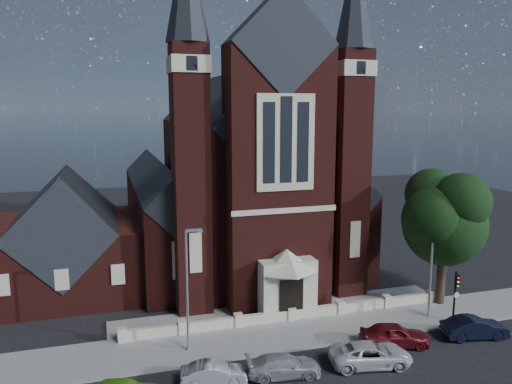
{
  "coord_description": "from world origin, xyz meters",
  "views": [
    {
      "loc": [
        -12.6,
        -25.84,
        15.45
      ],
      "look_at": [
        -1.0,
        12.0,
        8.79
      ],
      "focal_mm": 35.0,
      "sensor_mm": 36.0,
      "label": 1
    }
  ],
  "objects_px": {
    "parish_hall": "(66,245)",
    "car_silver_a": "(214,373)",
    "street_lamp_right": "(433,258)",
    "car_navy": "(475,328)",
    "car_white_suv": "(370,354)",
    "street_tree": "(448,220)",
    "street_lamp_left": "(188,283)",
    "traffic_signal": "(456,291)",
    "car_silver_b": "(283,366)",
    "car_dark_red": "(395,335)",
    "church": "(234,180)"
  },
  "relations": [
    {
      "from": "parish_hall",
      "to": "street_tree",
      "type": "relative_size",
      "value": 1.14
    },
    {
      "from": "traffic_signal",
      "to": "car_white_suv",
      "type": "distance_m",
      "value": 9.5
    },
    {
      "from": "car_silver_a",
      "to": "car_navy",
      "type": "xyz_separation_m",
      "value": [
        18.19,
        0.4,
        0.11
      ]
    },
    {
      "from": "street_lamp_left",
      "to": "car_silver_a",
      "type": "xyz_separation_m",
      "value": [
        0.67,
        -4.14,
        -3.98
      ]
    },
    {
      "from": "parish_hall",
      "to": "car_silver_a",
      "type": "height_order",
      "value": "parish_hall"
    },
    {
      "from": "car_white_suv",
      "to": "car_silver_b",
      "type": "bearing_deg",
      "value": 96.88
    },
    {
      "from": "traffic_signal",
      "to": "car_silver_b",
      "type": "height_order",
      "value": "traffic_signal"
    },
    {
      "from": "car_white_suv",
      "to": "church",
      "type": "bearing_deg",
      "value": 16.35
    },
    {
      "from": "church",
      "to": "street_tree",
      "type": "relative_size",
      "value": 3.26
    },
    {
      "from": "street_lamp_left",
      "to": "car_dark_red",
      "type": "bearing_deg",
      "value": -13.58
    },
    {
      "from": "parish_hall",
      "to": "street_lamp_left",
      "type": "xyz_separation_m",
      "value": [
        8.09,
        -14.0,
        0.59
      ]
    },
    {
      "from": "parish_hall",
      "to": "street_tree",
      "type": "distance_m",
      "value": 31.27
    },
    {
      "from": "church",
      "to": "traffic_signal",
      "type": "bearing_deg",
      "value": -61.8
    },
    {
      "from": "street_lamp_right",
      "to": "car_navy",
      "type": "height_order",
      "value": "street_lamp_right"
    },
    {
      "from": "street_tree",
      "to": "car_navy",
      "type": "height_order",
      "value": "street_tree"
    },
    {
      "from": "street_lamp_right",
      "to": "car_silver_a",
      "type": "xyz_separation_m",
      "value": [
        -17.33,
        -4.14,
        -3.98
      ]
    },
    {
      "from": "traffic_signal",
      "to": "car_white_suv",
      "type": "xyz_separation_m",
      "value": [
        -8.69,
        -3.34,
        -1.88
      ]
    },
    {
      "from": "car_white_suv",
      "to": "street_tree",
      "type": "bearing_deg",
      "value": -46.42
    },
    {
      "from": "parish_hall",
      "to": "car_dark_red",
      "type": "bearing_deg",
      "value": -39.09
    },
    {
      "from": "street_tree",
      "to": "street_lamp_left",
      "type": "distance_m",
      "value": 20.71
    },
    {
      "from": "parish_hall",
      "to": "car_navy",
      "type": "relative_size",
      "value": 2.76
    },
    {
      "from": "traffic_signal",
      "to": "car_navy",
      "type": "xyz_separation_m",
      "value": [
        -0.05,
        -2.16,
        -1.85
      ]
    },
    {
      "from": "street_tree",
      "to": "car_silver_b",
      "type": "xyz_separation_m",
      "value": [
        -15.77,
        -6.24,
        -6.32
      ]
    },
    {
      "from": "street_lamp_left",
      "to": "car_silver_b",
      "type": "bearing_deg",
      "value": -43.76
    },
    {
      "from": "church",
      "to": "car_navy",
      "type": "relative_size",
      "value": 7.88
    },
    {
      "from": "car_silver_a",
      "to": "car_silver_b",
      "type": "xyz_separation_m",
      "value": [
        4.07,
        -0.4,
        0.02
      ]
    },
    {
      "from": "car_navy",
      "to": "car_silver_a",
      "type": "bearing_deg",
      "value": 101.22
    },
    {
      "from": "car_silver_a",
      "to": "car_silver_b",
      "type": "bearing_deg",
      "value": -86.01
    },
    {
      "from": "parish_hall",
      "to": "car_silver_b",
      "type": "height_order",
      "value": "parish_hall"
    },
    {
      "from": "church",
      "to": "street_tree",
      "type": "bearing_deg",
      "value": -53.83
    },
    {
      "from": "street_lamp_right",
      "to": "car_navy",
      "type": "xyz_separation_m",
      "value": [
        0.86,
        -3.74,
        -3.87
      ]
    },
    {
      "from": "parish_hall",
      "to": "car_navy",
      "type": "distance_m",
      "value": 32.43
    },
    {
      "from": "church",
      "to": "car_navy",
      "type": "distance_m",
      "value": 26.27
    },
    {
      "from": "street_tree",
      "to": "car_silver_a",
      "type": "relative_size",
      "value": 2.87
    },
    {
      "from": "street_lamp_right",
      "to": "traffic_signal",
      "type": "distance_m",
      "value": 2.71
    },
    {
      "from": "car_silver_b",
      "to": "car_navy",
      "type": "relative_size",
      "value": 0.99
    },
    {
      "from": "car_dark_red",
      "to": "street_tree",
      "type": "bearing_deg",
      "value": -40.57
    },
    {
      "from": "car_silver_a",
      "to": "car_dark_red",
      "type": "height_order",
      "value": "car_dark_red"
    },
    {
      "from": "street_lamp_right",
      "to": "car_white_suv",
      "type": "height_order",
      "value": "street_lamp_right"
    },
    {
      "from": "car_silver_a",
      "to": "car_navy",
      "type": "bearing_deg",
      "value": -79.14
    },
    {
      "from": "car_silver_b",
      "to": "parish_hall",
      "type": "bearing_deg",
      "value": 43.26
    },
    {
      "from": "car_white_suv",
      "to": "car_navy",
      "type": "height_order",
      "value": "car_navy"
    },
    {
      "from": "street_tree",
      "to": "car_white_suv",
      "type": "height_order",
      "value": "street_tree"
    },
    {
      "from": "car_dark_red",
      "to": "car_silver_a",
      "type": "bearing_deg",
      "value": 111.12
    },
    {
      "from": "street_lamp_left",
      "to": "car_navy",
      "type": "xyz_separation_m",
      "value": [
        18.86,
        -3.74,
        -3.87
      ]
    },
    {
      "from": "street_lamp_left",
      "to": "car_silver_a",
      "type": "height_order",
      "value": "street_lamp_left"
    },
    {
      "from": "church",
      "to": "car_dark_red",
      "type": "height_order",
      "value": "church"
    },
    {
      "from": "parish_hall",
      "to": "street_tree",
      "type": "xyz_separation_m",
      "value": [
        28.6,
        -12.29,
        2.95
      ]
    },
    {
      "from": "car_dark_red",
      "to": "car_navy",
      "type": "relative_size",
      "value": 1.01
    },
    {
      "from": "traffic_signal",
      "to": "church",
      "type": "bearing_deg",
      "value": 118.2
    }
  ]
}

